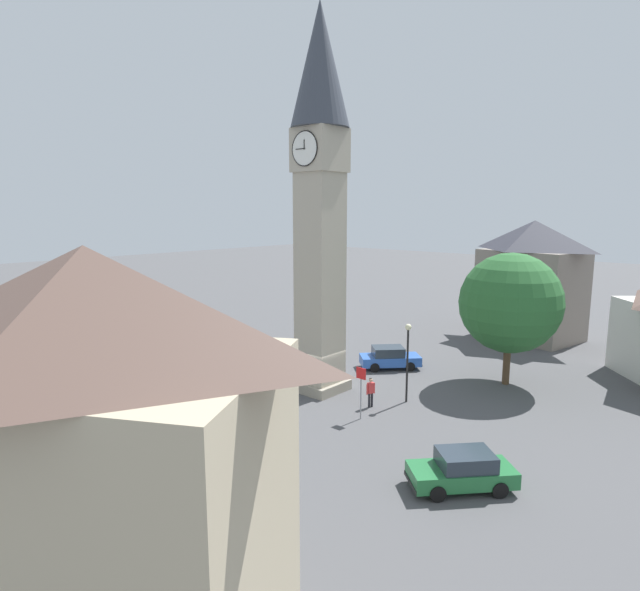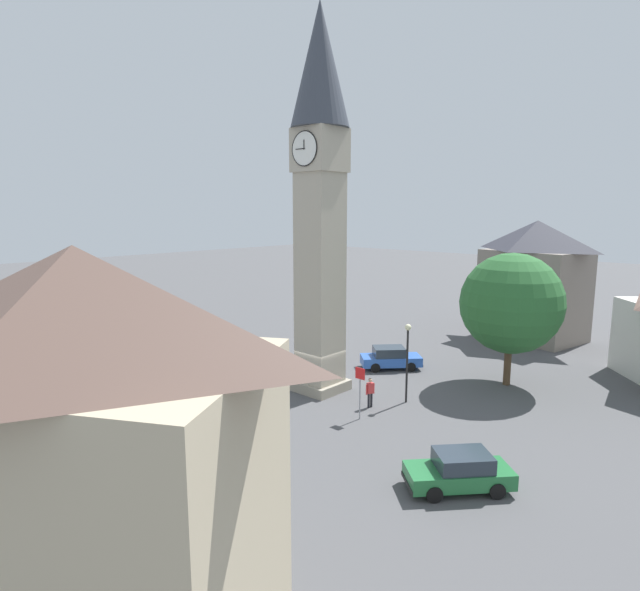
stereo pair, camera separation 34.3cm
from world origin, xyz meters
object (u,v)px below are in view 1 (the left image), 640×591
at_px(car_white_side, 218,371).
at_px(tree, 510,303).
at_px(building_terrace_right, 531,279).
at_px(lamp_post, 408,349).
at_px(car_silver_kerb, 390,358).
at_px(clock_tower, 320,169).
at_px(building_corner_back, 101,489).
at_px(road_sign, 361,384).
at_px(pedestrian, 371,390).
at_px(car_blue_kerb, 91,390).
at_px(car_red_corner, 462,470).

relative_size(car_white_side, tree, 0.51).
relative_size(building_terrace_right, lamp_post, 2.19).
xyz_separation_m(car_silver_kerb, building_terrace_right, (-3.93, -15.38, 4.37)).
relative_size(clock_tower, car_silver_kerb, 5.42).
height_order(car_silver_kerb, car_white_side, same).
height_order(building_terrace_right, building_corner_back, building_corner_back).
bearing_deg(road_sign, car_white_side, 7.78).
xyz_separation_m(clock_tower, car_white_side, (5.71, 3.35, -12.48)).
xyz_separation_m(pedestrian, lamp_post, (-1.07, -2.02, 2.10)).
bearing_deg(building_terrace_right, clock_tower, 78.05).
bearing_deg(car_blue_kerb, lamp_post, -137.43).
relative_size(building_terrace_right, road_sign, 3.60).
relative_size(pedestrian, building_corner_back, 0.17).
height_order(building_corner_back, lamp_post, building_corner_back).
bearing_deg(lamp_post, car_blue_kerb, 42.57).
distance_m(building_terrace_right, building_corner_back, 40.55).
distance_m(clock_tower, car_white_side, 14.13).
distance_m(car_white_side, lamp_post, 12.18).
height_order(pedestrian, road_sign, road_sign).
distance_m(car_blue_kerb, road_sign, 15.39).
bearing_deg(clock_tower, building_corner_back, 119.39).
height_order(car_blue_kerb, lamp_post, lamp_post).
bearing_deg(car_white_side, road_sign, -172.22).
height_order(car_blue_kerb, car_silver_kerb, same).
relative_size(building_corner_back, road_sign, 3.65).
height_order(tree, building_corner_back, building_corner_back).
xyz_separation_m(car_red_corner, pedestrian, (7.80, -4.53, 0.25)).
bearing_deg(road_sign, car_red_corner, 158.57).
relative_size(car_red_corner, tree, 0.50).
xyz_separation_m(car_red_corner, building_corner_back, (1.52, 13.51, 4.44)).
xyz_separation_m(car_red_corner, building_terrace_right, (7.18, -26.64, 4.37)).
bearing_deg(clock_tower, car_blue_kerb, 51.78).
bearing_deg(car_silver_kerb, road_sign, 114.92).
bearing_deg(car_white_side, car_blue_kerb, 70.62).
height_order(pedestrian, building_corner_back, building_corner_back).
xyz_separation_m(clock_tower, tree, (-8.07, -8.67, -8.02)).
height_order(tree, lamp_post, tree).
bearing_deg(car_red_corner, car_silver_kerb, -45.37).
bearing_deg(lamp_post, pedestrian, 62.15).
height_order(building_terrace_right, road_sign, building_terrace_right).
relative_size(car_blue_kerb, tree, 0.50).
bearing_deg(lamp_post, car_white_side, 25.47).
relative_size(car_silver_kerb, lamp_post, 0.91).
bearing_deg(lamp_post, road_sign, 83.00).
relative_size(building_terrace_right, building_corner_back, 0.99).
bearing_deg(building_corner_back, car_silver_kerb, -68.83).
bearing_deg(pedestrian, clock_tower, -3.30).
bearing_deg(car_red_corner, lamp_post, -44.20).
bearing_deg(car_red_corner, car_white_side, -4.60).
height_order(pedestrian, lamp_post, lamp_post).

